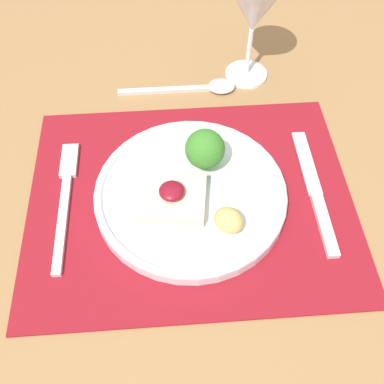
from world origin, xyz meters
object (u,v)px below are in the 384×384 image
Objects in this scene: knife at (317,198)px; spoon at (203,87)px; wine_glass_near at (254,10)px; dinner_plate at (192,193)px; fork at (66,194)px.

knife is 1.09× the size of spoon.
wine_glass_near reaches higher than spoon.
knife is (0.17, -0.01, -0.01)m from dinner_plate.
fork is at bearing 173.58° from dinner_plate.
fork is 1.09× the size of spoon.
dinner_plate is 0.30m from wine_glass_near.
wine_glass_near is at bearing 40.33° from fork.
dinner_plate reaches higher than spoon.
dinner_plate reaches higher than knife.
fork is 0.30m from spoon.
knife reaches higher than fork.
knife is at bearing -59.25° from spoon.
dinner_plate is at bearing -5.70° from fork.
spoon is at bearing -157.97° from wine_glass_near.
wine_glass_near is (-0.06, 0.27, 0.12)m from knife.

